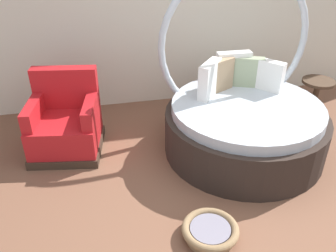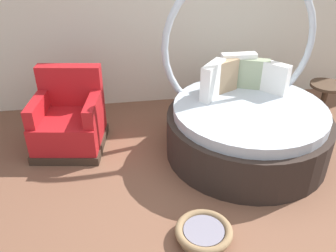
{
  "view_description": "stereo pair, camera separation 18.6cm",
  "coord_description": "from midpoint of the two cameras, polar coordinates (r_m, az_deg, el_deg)",
  "views": [
    {
      "loc": [
        -1.23,
        -2.39,
        2.48
      ],
      "look_at": [
        -0.54,
        0.77,
        0.55
      ],
      "focal_mm": 38.17,
      "sensor_mm": 36.0,
      "label": 1
    },
    {
      "loc": [
        -1.05,
        -2.42,
        2.48
      ],
      "look_at": [
        -0.54,
        0.77,
        0.55
      ],
      "focal_mm": 38.17,
      "sensor_mm": 36.0,
      "label": 2
    }
  ],
  "objects": [
    {
      "name": "red_armchair",
      "position": [
        4.43,
        -17.14,
        0.27
      ],
      "size": [
        0.92,
        0.92,
        0.94
      ],
      "color": "#38281E",
      "rests_on": "ground_plane"
    },
    {
      "name": "pet_basket",
      "position": [
        3.29,
        5.07,
        -16.41
      ],
      "size": [
        0.51,
        0.51,
        0.13
      ],
      "color": "#8E704C",
      "rests_on": "ground_plane"
    },
    {
      "name": "ground_plane",
      "position": [
        3.65,
        9.69,
        -12.84
      ],
      "size": [
        8.0,
        8.0,
        0.02
      ],
      "primitive_type": "cube",
      "color": "brown"
    },
    {
      "name": "side_table",
      "position": [
        5.32,
        21.85,
        5.85
      ],
      "size": [
        0.44,
        0.44,
        0.52
      ],
      "color": "#473323",
      "rests_on": "ground_plane"
    },
    {
      "name": "round_daybed",
      "position": [
        4.28,
        10.68,
        1.43
      ],
      "size": [
        1.87,
        1.87,
        2.09
      ],
      "color": "#2D231E",
      "rests_on": "ground_plane"
    }
  ]
}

